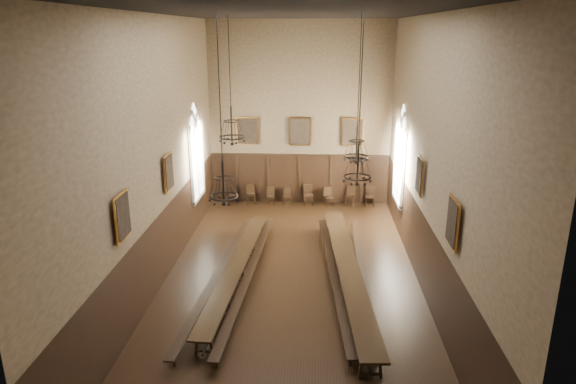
# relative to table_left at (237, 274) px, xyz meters

# --- Properties ---
(floor) EXTENTS (9.00, 18.00, 0.02)m
(floor) POSITION_rel_table_left_xyz_m (1.90, 0.09, -0.37)
(floor) COLOR black
(floor) RESTS_ON ground
(ceiling) EXTENTS (9.00, 18.00, 0.02)m
(ceiling) POSITION_rel_table_left_xyz_m (1.90, 0.09, 8.65)
(ceiling) COLOR black
(ceiling) RESTS_ON ground
(wall_back) EXTENTS (9.00, 0.02, 9.00)m
(wall_back) POSITION_rel_table_left_xyz_m (1.90, 9.10, 4.14)
(wall_back) COLOR #836B50
(wall_back) RESTS_ON ground
(wall_front) EXTENTS (9.00, 0.02, 9.00)m
(wall_front) POSITION_rel_table_left_xyz_m (1.90, -8.92, 4.14)
(wall_front) COLOR #836B50
(wall_front) RESTS_ON ground
(wall_left) EXTENTS (0.02, 18.00, 9.00)m
(wall_left) POSITION_rel_table_left_xyz_m (-2.61, 0.09, 4.14)
(wall_left) COLOR #836B50
(wall_left) RESTS_ON ground
(wall_right) EXTENTS (0.02, 18.00, 9.00)m
(wall_right) POSITION_rel_table_left_xyz_m (6.41, 0.09, 4.14)
(wall_right) COLOR #836B50
(wall_right) RESTS_ON ground
(wainscot_panelling) EXTENTS (9.00, 18.00, 2.50)m
(wainscot_panelling) POSITION_rel_table_left_xyz_m (1.90, 0.09, 0.89)
(wainscot_panelling) COLOR black
(wainscot_panelling) RESTS_ON floor
(table_left) EXTENTS (1.23, 9.37, 0.73)m
(table_left) POSITION_rel_table_left_xyz_m (0.00, 0.00, 0.00)
(table_left) COLOR black
(table_left) RESTS_ON floor
(table_right) EXTENTS (1.43, 10.74, 0.84)m
(table_right) POSITION_rel_table_left_xyz_m (3.85, -0.14, 0.05)
(table_right) COLOR black
(table_right) RESTS_ON floor
(bench_left_outer) EXTENTS (0.98, 10.02, 0.45)m
(bench_left_outer) POSITION_rel_table_left_xyz_m (-0.63, -0.15, -0.08)
(bench_left_outer) COLOR black
(bench_left_outer) RESTS_ON floor
(bench_left_inner) EXTENTS (0.85, 10.22, 0.46)m
(bench_left_inner) POSITION_rel_table_left_xyz_m (0.44, -0.04, -0.07)
(bench_left_inner) COLOR black
(bench_left_inner) RESTS_ON floor
(bench_right_inner) EXTENTS (0.99, 10.09, 0.45)m
(bench_right_inner) POSITION_rel_table_left_xyz_m (3.37, 0.19, -0.08)
(bench_right_inner) COLOR black
(bench_right_inner) RESTS_ON floor
(bench_right_outer) EXTENTS (0.41, 9.70, 0.44)m
(bench_right_outer) POSITION_rel_table_left_xyz_m (4.39, 0.11, -0.09)
(bench_right_outer) COLOR black
(bench_right_outer) RESTS_ON floor
(chair_0) EXTENTS (0.48, 0.48, 0.92)m
(chair_0) POSITION_rel_table_left_xyz_m (-1.53, 8.69, -0.09)
(chair_0) COLOR black
(chair_0) RESTS_ON floor
(chair_1) EXTENTS (0.53, 0.53, 0.99)m
(chair_1) POSITION_rel_table_left_xyz_m (-0.56, 8.68, -0.07)
(chair_1) COLOR black
(chair_1) RESTS_ON floor
(chair_2) EXTENTS (0.44, 0.44, 0.87)m
(chair_2) POSITION_rel_table_left_xyz_m (0.45, 8.60, -0.10)
(chair_2) COLOR black
(chair_2) RESTS_ON floor
(chair_3) EXTENTS (0.42, 0.42, 0.86)m
(chair_3) POSITION_rel_table_left_xyz_m (1.31, 8.64, -0.10)
(chair_3) COLOR black
(chair_3) RESTS_ON floor
(chair_4) EXTENTS (0.50, 0.50, 1.01)m
(chair_4) POSITION_rel_table_left_xyz_m (2.37, 8.69, -0.06)
(chair_4) COLOR black
(chair_4) RESTS_ON floor
(chair_5) EXTENTS (0.54, 0.54, 0.95)m
(chair_5) POSITION_rel_table_left_xyz_m (3.40, 8.57, -0.08)
(chair_5) COLOR black
(chair_5) RESTS_ON floor
(chair_6) EXTENTS (0.56, 0.56, 1.03)m
(chair_6) POSITION_rel_table_left_xyz_m (4.49, 8.66, -0.05)
(chair_6) COLOR black
(chair_6) RESTS_ON floor
(chair_7) EXTENTS (0.48, 0.48, 1.02)m
(chair_7) POSITION_rel_table_left_xyz_m (5.48, 8.60, -0.06)
(chair_7) COLOR black
(chair_7) RESTS_ON floor
(chandelier_back_left) EXTENTS (0.92, 0.92, 4.42)m
(chandelier_back_left) POSITION_rel_table_left_xyz_m (-0.38, 2.26, 4.65)
(chandelier_back_left) COLOR black
(chandelier_back_left) RESTS_ON ceiling
(chandelier_back_right) EXTENTS (0.89, 0.89, 5.06)m
(chandelier_back_right) POSITION_rel_table_left_xyz_m (4.17, 2.19, 4.05)
(chandelier_back_right) COLOR black
(chandelier_back_right) RESTS_ON ceiling
(chandelier_front_left) EXTENTS (0.85, 0.85, 5.26)m
(chandelier_front_left) POSITION_rel_table_left_xyz_m (0.05, -2.11, 3.87)
(chandelier_front_left) COLOR black
(chandelier_front_left) RESTS_ON ceiling
(chandelier_front_right) EXTENTS (0.79, 0.79, 4.59)m
(chandelier_front_right) POSITION_rel_table_left_xyz_m (3.86, -2.18, 4.51)
(chandelier_front_right) COLOR black
(chandelier_front_right) RESTS_ON ceiling
(portrait_back_0) EXTENTS (1.10, 0.12, 1.40)m
(portrait_back_0) POSITION_rel_table_left_xyz_m (-0.70, 8.97, 3.34)
(portrait_back_0) COLOR #A36827
(portrait_back_0) RESTS_ON wall_back
(portrait_back_1) EXTENTS (1.10, 0.12, 1.40)m
(portrait_back_1) POSITION_rel_table_left_xyz_m (1.90, 8.97, 3.34)
(portrait_back_1) COLOR #A36827
(portrait_back_1) RESTS_ON wall_back
(portrait_back_2) EXTENTS (1.10, 0.12, 1.40)m
(portrait_back_2) POSITION_rel_table_left_xyz_m (4.50, 8.97, 3.34)
(portrait_back_2) COLOR #A36827
(portrait_back_2) RESTS_ON wall_back
(portrait_left_0) EXTENTS (0.12, 1.00, 1.30)m
(portrait_left_0) POSITION_rel_table_left_xyz_m (-2.48, 1.09, 3.34)
(portrait_left_0) COLOR #A36827
(portrait_left_0) RESTS_ON wall_left
(portrait_left_1) EXTENTS (0.12, 1.00, 1.30)m
(portrait_left_1) POSITION_rel_table_left_xyz_m (-2.48, -3.41, 3.34)
(portrait_left_1) COLOR #A36827
(portrait_left_1) RESTS_ON wall_left
(portrait_right_0) EXTENTS (0.12, 1.00, 1.30)m
(portrait_right_0) POSITION_rel_table_left_xyz_m (6.28, 1.09, 3.34)
(portrait_right_0) COLOR #A36827
(portrait_right_0) RESTS_ON wall_right
(portrait_right_1) EXTENTS (0.12, 1.00, 1.30)m
(portrait_right_1) POSITION_rel_table_left_xyz_m (6.28, -3.41, 3.34)
(portrait_right_1) COLOR #A36827
(portrait_right_1) RESTS_ON wall_right
(window_right) EXTENTS (0.20, 2.20, 4.60)m
(window_right) POSITION_rel_table_left_xyz_m (6.33, 5.59, 3.04)
(window_right) COLOR white
(window_right) RESTS_ON wall_right
(window_left) EXTENTS (0.20, 2.20, 4.60)m
(window_left) POSITION_rel_table_left_xyz_m (-2.53, 5.59, 3.04)
(window_left) COLOR white
(window_left) RESTS_ON wall_left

